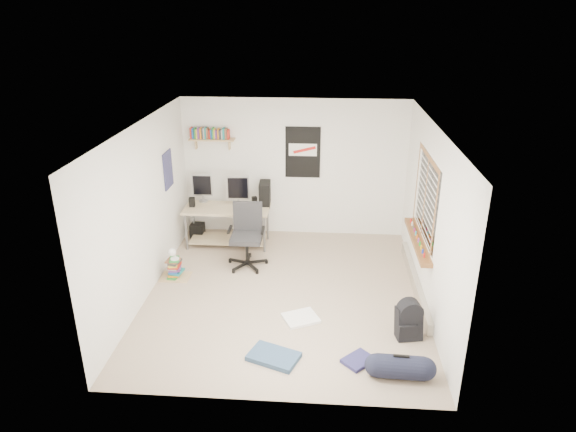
# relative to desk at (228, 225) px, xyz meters

# --- Properties ---
(floor) EXTENTS (4.00, 4.50, 0.01)m
(floor) POSITION_rel_desk_xyz_m (1.14, -1.62, -0.37)
(floor) COLOR gray
(floor) RESTS_ON ground
(ceiling) EXTENTS (4.00, 4.50, 0.01)m
(ceiling) POSITION_rel_desk_xyz_m (1.14, -1.62, 2.14)
(ceiling) COLOR white
(ceiling) RESTS_ON ground
(back_wall) EXTENTS (4.00, 0.01, 2.50)m
(back_wall) POSITION_rel_desk_xyz_m (1.14, 0.63, 0.89)
(back_wall) COLOR silver
(back_wall) RESTS_ON ground
(left_wall) EXTENTS (0.01, 4.50, 2.50)m
(left_wall) POSITION_rel_desk_xyz_m (-0.87, -1.62, 0.89)
(left_wall) COLOR silver
(left_wall) RESTS_ON ground
(right_wall) EXTENTS (0.01, 4.50, 2.50)m
(right_wall) POSITION_rel_desk_xyz_m (3.14, -1.62, 0.89)
(right_wall) COLOR silver
(right_wall) RESTS_ON ground
(desk) EXTENTS (1.57, 0.91, 0.67)m
(desk) POSITION_rel_desk_xyz_m (0.00, 0.00, 0.00)
(desk) COLOR #D2B492
(desk) RESTS_ON floor
(monitor_left) EXTENTS (0.36, 0.09, 0.39)m
(monitor_left) POSITION_rel_desk_xyz_m (-0.47, 0.26, 0.51)
(monitor_left) COLOR #A9AAAF
(monitor_left) RESTS_ON desk
(monitor_right) EXTENTS (0.39, 0.12, 0.42)m
(monitor_right) POSITION_rel_desk_xyz_m (0.19, 0.12, 0.52)
(monitor_right) COLOR #B5B4B9
(monitor_right) RESTS_ON desk
(pc_tower) EXTENTS (0.21, 0.41, 0.42)m
(pc_tower) POSITION_rel_desk_xyz_m (0.64, 0.26, 0.52)
(pc_tower) COLOR black
(pc_tower) RESTS_ON desk
(keyboard) EXTENTS (0.40, 0.23, 0.02)m
(keyboard) POSITION_rel_desk_xyz_m (-0.36, -0.18, 0.32)
(keyboard) COLOR black
(keyboard) RESTS_ON desk
(speaker_left) EXTENTS (0.10, 0.10, 0.19)m
(speaker_left) POSITION_rel_desk_xyz_m (-0.61, 0.01, 0.40)
(speaker_left) COLOR black
(speaker_left) RESTS_ON desk
(speaker_right) EXTENTS (0.11, 0.11, 0.16)m
(speaker_right) POSITION_rel_desk_xyz_m (0.46, 0.21, 0.39)
(speaker_right) COLOR black
(speaker_right) RESTS_ON desk
(office_chair) EXTENTS (0.70, 0.70, 1.05)m
(office_chair) POSITION_rel_desk_xyz_m (0.46, -0.79, 0.12)
(office_chair) COLOR #252528
(office_chair) RESTS_ON floor
(wall_shelf) EXTENTS (0.80, 0.22, 0.24)m
(wall_shelf) POSITION_rel_desk_xyz_m (-0.31, 0.52, 1.42)
(wall_shelf) COLOR tan
(wall_shelf) RESTS_ON back_wall
(poster_back_wall) EXTENTS (0.62, 0.03, 0.92)m
(poster_back_wall) POSITION_rel_desk_xyz_m (1.29, 0.61, 1.19)
(poster_back_wall) COLOR black
(poster_back_wall) RESTS_ON back_wall
(poster_left_wall) EXTENTS (0.02, 0.42, 0.60)m
(poster_left_wall) POSITION_rel_desk_xyz_m (-0.85, -0.42, 1.14)
(poster_left_wall) COLOR navy
(poster_left_wall) RESTS_ON left_wall
(window) EXTENTS (0.10, 1.50, 1.26)m
(window) POSITION_rel_desk_xyz_m (3.09, -1.32, 1.08)
(window) COLOR brown
(window) RESTS_ON right_wall
(baseboard_heater) EXTENTS (0.08, 2.50, 0.18)m
(baseboard_heater) POSITION_rel_desk_xyz_m (3.09, -1.32, -0.28)
(baseboard_heater) COLOR #B7B2A8
(baseboard_heater) RESTS_ON floor
(backpack) EXTENTS (0.36, 0.31, 0.43)m
(backpack) POSITION_rel_desk_xyz_m (2.80, -2.58, -0.16)
(backpack) COLOR black
(backpack) RESTS_ON floor
(duffel_bag) EXTENTS (0.29, 0.29, 0.55)m
(duffel_bag) POSITION_rel_desk_xyz_m (2.60, -3.38, -0.22)
(duffel_bag) COLOR black
(duffel_bag) RESTS_ON floor
(tshirt) EXTENTS (0.57, 0.53, 0.04)m
(tshirt) POSITION_rel_desk_xyz_m (1.41, -2.29, -0.34)
(tshirt) COLOR white
(tshirt) RESTS_ON floor
(jeans_a) EXTENTS (0.69, 0.57, 0.06)m
(jeans_a) POSITION_rel_desk_xyz_m (1.13, -3.15, -0.33)
(jeans_a) COLOR navy
(jeans_a) RESTS_ON floor
(jeans_b) EXTENTS (0.45, 0.45, 0.05)m
(jeans_b) POSITION_rel_desk_xyz_m (2.14, -3.14, -0.34)
(jeans_b) COLOR #242350
(jeans_b) RESTS_ON floor
(book_stack) EXTENTS (0.43, 0.35, 0.28)m
(book_stack) POSITION_rel_desk_xyz_m (-0.61, -1.26, -0.21)
(book_stack) COLOR brown
(book_stack) RESTS_ON floor
(desk_lamp) EXTENTS (0.14, 0.22, 0.22)m
(desk_lamp) POSITION_rel_desk_xyz_m (-0.59, -1.28, 0.02)
(desk_lamp) COLOR white
(desk_lamp) RESTS_ON book_stack
(subwoofer) EXTENTS (0.24, 0.24, 0.26)m
(subwoofer) POSITION_rel_desk_xyz_m (-0.61, 0.24, -0.22)
(subwoofer) COLOR black
(subwoofer) RESTS_ON floor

